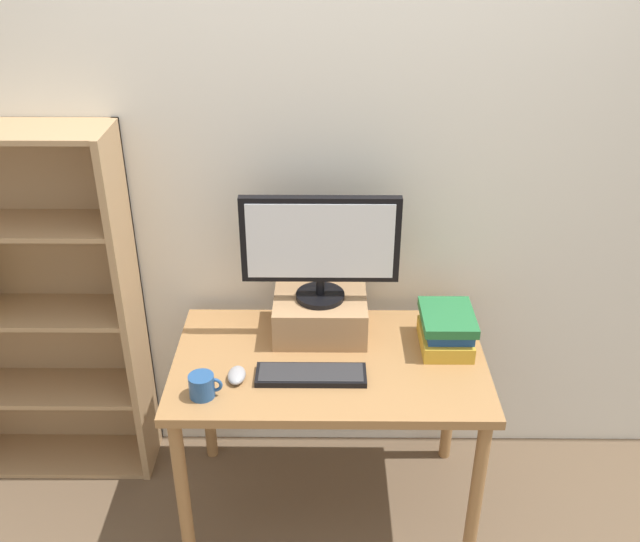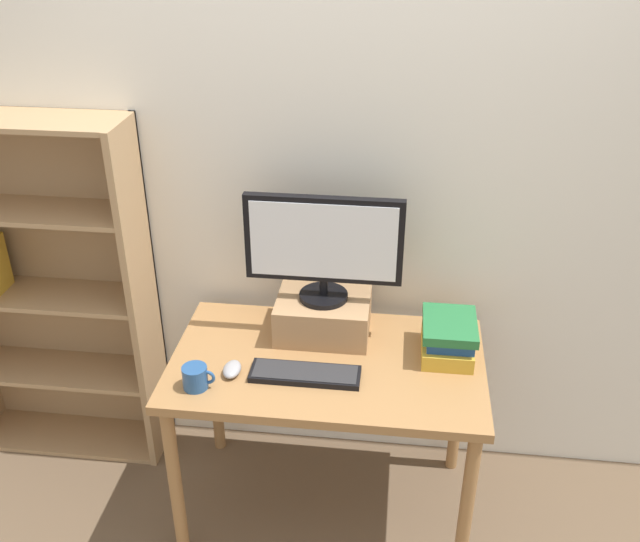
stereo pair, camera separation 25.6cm
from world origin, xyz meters
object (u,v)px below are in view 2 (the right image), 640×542
at_px(desk, 327,380).
at_px(bookshelf_unit, 40,289).
at_px(riser_box, 324,315).
at_px(keyboard, 305,374).
at_px(coffee_mug, 196,377).
at_px(book_stack, 448,338).
at_px(computer_mouse, 232,369).
at_px(computer_monitor, 324,245).

distance_m(desk, bookshelf_unit, 1.30).
relative_size(riser_box, keyboard, 0.90).
distance_m(riser_box, coffee_mug, 0.57).
xyz_separation_m(desk, book_stack, (0.44, 0.09, 0.16)).
bearing_deg(computer_mouse, bookshelf_unit, 155.66).
height_order(keyboard, coffee_mug, coffee_mug).
distance_m(bookshelf_unit, computer_mouse, 1.02).
xyz_separation_m(computer_monitor, computer_mouse, (-0.30, -0.31, -0.37)).
bearing_deg(computer_mouse, computer_monitor, 46.34).
distance_m(riser_box, book_stack, 0.49).
distance_m(riser_box, keyboard, 0.31).
height_order(desk, bookshelf_unit, bookshelf_unit).
bearing_deg(computer_monitor, riser_box, 90.00).
bearing_deg(book_stack, computer_mouse, -164.33).
relative_size(computer_monitor, coffee_mug, 5.04).
relative_size(keyboard, book_stack, 1.56).
relative_size(bookshelf_unit, riser_box, 4.31).
height_order(computer_mouse, book_stack, book_stack).
bearing_deg(riser_box, keyboard, -95.86).
bearing_deg(book_stack, riser_box, 168.91).
height_order(riser_box, computer_monitor, computer_monitor).
distance_m(book_stack, coffee_mug, 0.94).
bearing_deg(computer_monitor, keyboard, -95.89).
distance_m(desk, keyboard, 0.17).
distance_m(keyboard, book_stack, 0.55).
xyz_separation_m(keyboard, coffee_mug, (-0.37, -0.11, 0.03)).
height_order(keyboard, book_stack, book_stack).
height_order(desk, coffee_mug, coffee_mug).
distance_m(keyboard, computer_mouse, 0.27).
bearing_deg(desk, computer_mouse, -159.59).
relative_size(riser_box, computer_monitor, 0.61).
bearing_deg(bookshelf_unit, riser_box, -5.04).
xyz_separation_m(bookshelf_unit, keyboard, (1.19, -0.41, -0.03)).
height_order(riser_box, computer_mouse, riser_box).
distance_m(computer_mouse, book_stack, 0.81).
xyz_separation_m(bookshelf_unit, riser_box, (1.22, -0.11, 0.04)).
xyz_separation_m(computer_monitor, keyboard, (-0.03, -0.30, -0.37)).
xyz_separation_m(bookshelf_unit, computer_monitor, (1.22, -0.11, 0.34)).
relative_size(computer_mouse, coffee_mug, 0.89).
relative_size(bookshelf_unit, computer_monitor, 2.62).
bearing_deg(computer_monitor, computer_mouse, -133.66).
bearing_deg(desk, computer_monitor, 101.05).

